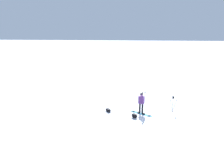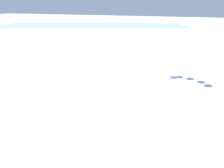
{
  "view_description": "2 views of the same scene",
  "coord_description": "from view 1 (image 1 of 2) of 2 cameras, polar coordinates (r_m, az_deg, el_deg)",
  "views": [
    {
      "loc": [
        -0.66,
        -15.79,
        6.05
      ],
      "look_at": [
        -2.44,
        -4.08,
        3.19
      ],
      "focal_mm": 34.37,
      "sensor_mm": 36.0,
      "label": 1
    },
    {
      "loc": [
        -6.76,
        2.15,
        7.59
      ],
      "look_at": [
        -3.25,
        -6.17,
        4.45
      ],
      "focal_mm": 37.0,
      "sensor_mm": 36.0,
      "label": 2
    }
  ],
  "objects": [
    {
      "name": "ski_poles",
      "position": [
        18.01,
        8.44,
        -3.41
      ],
      "size": [
        0.27,
        0.17,
        1.28
      ],
      "color": "gray",
      "rests_on": "ground_plane"
    },
    {
      "name": "snowboard",
      "position": [
        16.64,
        7.77,
        -7.8
      ],
      "size": [
        1.61,
        1.11,
        0.1
      ],
      "color": "teal",
      "rests_on": "ground_plane"
    },
    {
      "name": "gear_bag_small",
      "position": [
        16.9,
        -1.02,
        -6.98
      ],
      "size": [
        0.61,
        0.66,
        0.23
      ],
      "color": "black",
      "rests_on": "ground_plane"
    },
    {
      "name": "ground_plane",
      "position": [
        16.92,
        10.38,
        -7.61
      ],
      "size": [
        300.0,
        300.0,
        0.0
      ],
      "primitive_type": "plane",
      "color": "white"
    },
    {
      "name": "camera_tripod",
      "position": [
        17.18,
        15.92,
        -4.35
      ],
      "size": [
        0.55,
        0.49,
        1.28
      ],
      "color": "#262628",
      "rests_on": "ground_plane"
    },
    {
      "name": "snowboarder",
      "position": [
        16.42,
        7.79,
        -4.51
      ],
      "size": [
        0.47,
        0.74,
        1.66
      ],
      "color": "black",
      "rests_on": "ground_plane"
    },
    {
      "name": "gear_bag_large",
      "position": [
        15.77,
        5.97,
        -8.43
      ],
      "size": [
        0.57,
        0.55,
        0.31
      ],
      "color": "black",
      "rests_on": "ground_plane"
    }
  ]
}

